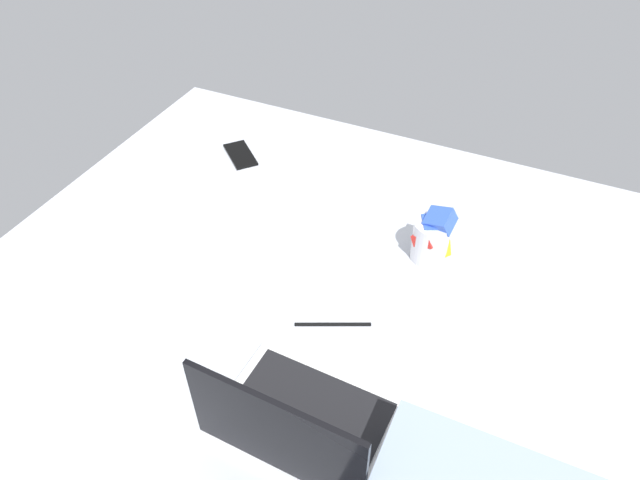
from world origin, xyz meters
The scene contains 5 objects.
bed_mattress centered at (0.00, 0.00, 9.00)cm, with size 180.00×140.00×18.00cm, color #B7BCC6.
laptop centered at (-4.91, 36.93, 22.41)cm, with size 33.86×24.25×23.00cm.
snack_cup centered at (-12.85, -20.13, 24.35)cm, with size 10.10×9.48×15.33cm.
cell_phone centered at (52.56, -38.92, 18.40)cm, with size 6.80×14.00×0.80cm, color black.
charger_cable centered at (-0.16, 10.08, 18.30)cm, with size 17.00×0.60×0.60cm, color black.
Camera 1 is at (-31.94, 86.51, 119.55)cm, focal length 32.71 mm.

